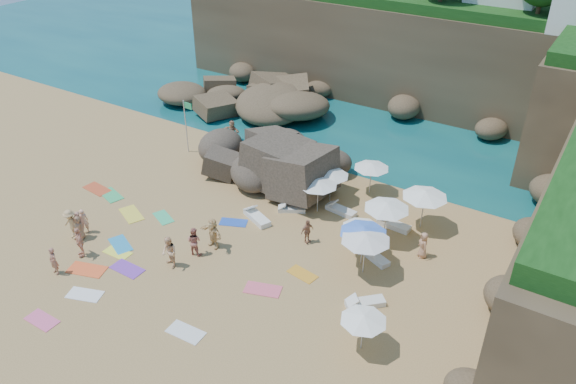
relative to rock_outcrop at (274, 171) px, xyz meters
The scene contains 50 objects.
ground 7.79m from the rock_outcrop, 75.40° to the right, with size 120.00×120.00×0.00m, color tan.
seawater 22.54m from the rock_outcrop, 85.00° to the left, with size 120.00×120.00×0.00m, color #0C4751.
cliff_back 18.34m from the rock_outcrop, 77.20° to the left, with size 44.00×8.00×8.00m, color brown.
rock_promontory 12.38m from the rock_outcrop, 136.89° to the left, with size 12.00×7.00×2.00m, color brown, non-canonical shape.
marina_masts 26.92m from the rock_outcrop, 122.91° to the left, with size 3.10×0.10×6.00m.
rock_outcrop is the anchor object (origin of this frame).
flag_pole 7.17m from the rock_outcrop, behind, with size 0.77×0.10×3.94m.
parasol_0 6.96m from the rock_outcrop, ahead, with size 2.21×2.21×2.09m.
parasol_1 11.01m from the rock_outcrop, ahead, with size 2.58×2.58×2.44m.
parasol_2 10.14m from the rock_outcrop, 18.60° to the right, with size 2.51×2.51×2.37m.
parasol_3 17.42m from the rock_outcrop, ahead, with size 2.06×2.06×1.95m.
parasol_5 5.44m from the rock_outcrop, 13.88° to the right, with size 2.22×2.22×2.10m.
parasol_7 10.42m from the rock_outcrop, 30.15° to the right, with size 2.12×2.12×2.00m.
parasol_8 11.81m from the rock_outcrop, 33.51° to the right, with size 2.53×2.53×2.39m.
parasol_9 5.96m from the rock_outcrop, 29.10° to the right, with size 2.32×2.32×2.19m.
parasol_10 11.17m from the rock_outcrop, 32.14° to the right, with size 2.47×2.47×2.34m.
parasol_11 16.34m from the rock_outcrop, 43.22° to the right, with size 2.03×2.03×1.92m.
lounger_0 5.01m from the rock_outcrop, 44.36° to the right, with size 1.64×0.55×0.26m, color silver.
lounger_1 9.62m from the rock_outcrop, 10.99° to the right, with size 1.93×0.64×0.30m, color silver.
lounger_2 6.52m from the rock_outcrop, 18.71° to the right, with size 1.91×0.64×0.30m, color silver.
lounger_3 5.88m from the rock_outcrop, 66.43° to the right, with size 2.06×0.69×0.32m, color white.
lounger_4 11.03m from the rock_outcrop, 27.68° to the right, with size 1.77×0.59×0.28m, color silver.
lounger_5 13.84m from the rock_outcrop, 38.44° to the right, with size 1.88×0.63×0.29m, color silver.
towel_0 11.67m from the rock_outcrop, 103.09° to the right, with size 1.73×0.86×0.03m, color #248DC4.
towel_1 17.49m from the rock_outcrop, 94.51° to the right, with size 1.63×0.82×0.03m, color #E15785.
towel_2 14.06m from the rock_outcrop, 100.22° to the right, with size 1.95×0.98×0.03m, color #FF5C28.
towel_3 10.65m from the rock_outcrop, 131.26° to the right, with size 1.84×0.92×0.03m, color #32B164.
towel_4 9.88m from the rock_outcrop, 115.97° to the right, with size 1.90×0.95×0.03m, color yellow.
towel_5 15.23m from the rock_outcrop, 94.05° to the right, with size 1.71×0.86×0.03m, color white.
towel_6 12.70m from the rock_outcrop, 93.48° to the right, with size 1.78×0.89×0.03m, color purple.
towel_7 11.51m from the rock_outcrop, 136.26° to the right, with size 1.87×0.94×0.03m, color #C44622.
towel_8 6.49m from the rock_outcrop, 78.05° to the right, with size 1.59×0.79×0.03m, color blue.
towel_9 11.94m from the rock_outcrop, 59.37° to the right, with size 1.81×0.91×0.03m, color #E85A70.
towel_10 10.89m from the rock_outcrop, 49.04° to the right, with size 1.54×0.77×0.03m, color orange.
towel_11 8.50m from the rock_outcrop, 106.95° to the right, with size 1.54×0.77×0.03m, color #36BE7A.
towel_12 12.17m from the rock_outcrop, 100.60° to the right, with size 1.55×0.77×0.03m, color #FDFF43.
towel_13 15.25m from the rock_outcrop, 71.83° to the right, with size 1.74×0.87×0.03m, color silver.
person_stand_0 13.06m from the rock_outcrop, 112.52° to the right, with size 0.60×0.40×1.66m, color tan.
person_stand_1 9.92m from the rock_outcrop, 82.03° to the right, with size 0.80×0.63×1.65m, color #BB6C5D.
person_stand_2 2.57m from the rock_outcrop, 14.53° to the left, with size 1.17×0.48×1.82m, color tan.
person_stand_3 8.27m from the rock_outcrop, 43.89° to the right, with size 0.85×0.36×1.46m, color #A26E51.
person_stand_4 12.33m from the rock_outcrop, 16.86° to the right, with size 0.73×0.40×1.50m, color tan.
person_stand_5 5.80m from the rock_outcrop, 155.82° to the left, with size 1.45×0.42×1.57m, color #AA7955.
person_stand_6 12.71m from the rock_outcrop, 114.18° to the right, with size 0.56×0.37×1.54m, color #F5AE8B.
person_lie_0 13.40m from the rock_outcrop, 113.25° to the right, with size 1.17×1.80×0.48m, color tan.
person_lie_1 13.62m from the rock_outcrop, 105.51° to the right, with size 1.02×1.74×0.43m, color #EDAA87.
person_lie_2 13.10m from the rock_outcrop, 112.10° to the right, with size 0.71×1.46×0.39m, color #9E704F.
person_lie_3 8.97m from the rock_outcrop, 78.18° to the right, with size 1.63×1.76×0.47m, color #E0B676.
person_lie_4 15.27m from the rock_outcrop, 103.58° to the right, with size 0.56×1.52×0.36m, color #A36851.
person_lie_5 11.38m from the rock_outcrop, 84.84° to the right, with size 0.87×1.78×0.67m, color #EBB685.
Camera 1 is at (16.36, -19.95, 18.56)m, focal length 35.00 mm.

